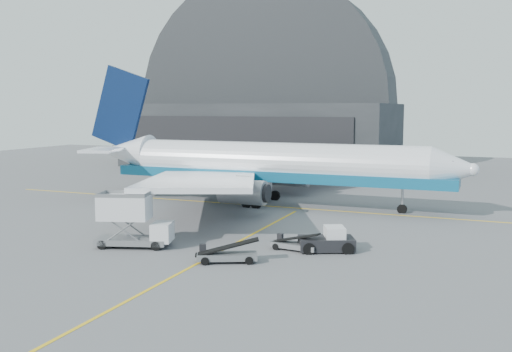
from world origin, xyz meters
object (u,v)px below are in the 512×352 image
at_px(catering_truck, 131,221).
at_px(airliner, 261,164).
at_px(pushback_tug, 328,241).
at_px(belt_loader_b, 294,244).
at_px(belt_loader_a, 226,255).

bearing_deg(catering_truck, airliner, 67.88).
distance_m(pushback_tug, belt_loader_b, 2.65).
height_order(belt_loader_a, belt_loader_b, belt_loader_a).
distance_m(catering_truck, pushback_tug, 15.90).
relative_size(airliner, pushback_tug, 9.80).
bearing_deg(belt_loader_b, pushback_tug, 27.07).
bearing_deg(pushback_tug, belt_loader_a, -158.61).
height_order(catering_truck, belt_loader_a, catering_truck).
relative_size(catering_truck, belt_loader_a, 1.40).
bearing_deg(pushback_tug, airliner, 100.95).
height_order(catering_truck, pushback_tug, catering_truck).
bearing_deg(belt_loader_a, belt_loader_b, 30.86).
bearing_deg(pushback_tug, catering_truck, 173.59).
bearing_deg(airliner, catering_truck, -94.62).
height_order(airliner, pushback_tug, airliner).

